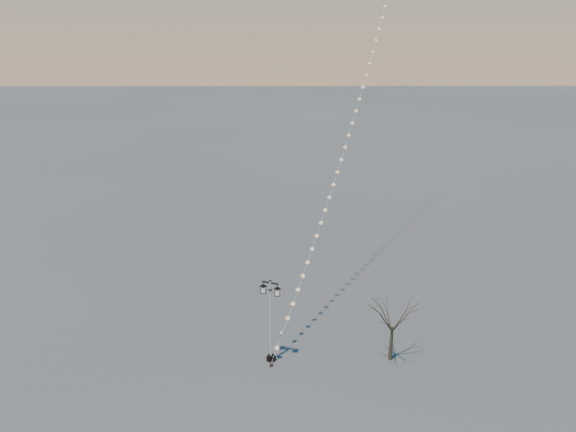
{
  "coord_description": "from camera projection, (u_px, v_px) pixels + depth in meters",
  "views": [
    {
      "loc": [
        1.08,
        -25.18,
        17.45
      ],
      "look_at": [
        1.43,
        4.57,
        7.26
      ],
      "focal_mm": 34.57,
      "sensor_mm": 36.0,
      "label": 1
    }
  ],
  "objects": [
    {
      "name": "ground",
      "position": [
        262.0,
        373.0,
        29.46
      ],
      "size": [
        300.0,
        300.0,
        0.0
      ],
      "primitive_type": "plane",
      "color": "#424343",
      "rests_on": "ground"
    },
    {
      "name": "kite_train",
      "position": [
        357.0,
        84.0,
        38.17
      ],
      "size": [
        12.25,
        27.04,
        27.65
      ],
      "rotation": [
        0.0,
        0.0,
        -0.4
      ],
      "color": "black",
      "rests_on": "ground"
    },
    {
      "name": "bare_tree",
      "position": [
        393.0,
        318.0,
        29.84
      ],
      "size": [
        2.25,
        2.25,
        3.72
      ],
      "rotation": [
        0.0,
        0.0,
        -0.15
      ],
      "color": "#352D1F",
      "rests_on": "ground"
    },
    {
      "name": "street_lamp",
      "position": [
        271.0,
        316.0,
        29.75
      ],
      "size": [
        1.18,
        0.73,
        4.87
      ],
      "rotation": [
        0.0,
        0.0,
        -0.39
      ],
      "color": "black",
      "rests_on": "ground"
    }
  ]
}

